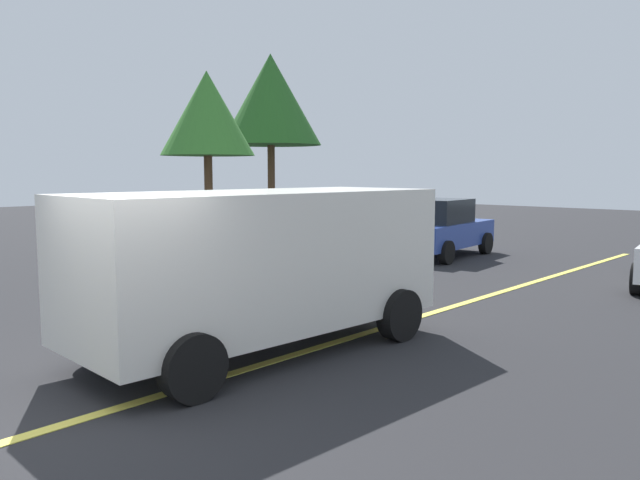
% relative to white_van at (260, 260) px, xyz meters
% --- Properties ---
extents(ground_plane, '(80.00, 80.00, 0.00)m').
position_rel_white_van_xyz_m(ground_plane, '(-2.76, -0.50, -1.27)').
color(ground_plane, '#262628').
extents(lane_marking_centre, '(28.00, 0.16, 0.01)m').
position_rel_white_van_xyz_m(lane_marking_centre, '(0.24, -0.50, -1.26)').
color(lane_marking_centre, '#E0D14C').
extents(white_van, '(5.30, 2.48, 2.20)m').
position_rel_white_van_xyz_m(white_van, '(0.00, 0.00, 0.00)').
color(white_van, silver).
rests_on(white_van, ground_plane).
extents(car_blue_crossing, '(4.11, 2.32, 1.68)m').
position_rel_white_van_xyz_m(car_blue_crossing, '(9.98, 3.41, -0.43)').
color(car_blue_crossing, '#2D479E').
rests_on(car_blue_crossing, ground_plane).
extents(tree_left_verge, '(2.27, 2.27, 4.87)m').
position_rel_white_van_xyz_m(tree_left_verge, '(3.74, 6.04, 2.57)').
color(tree_left_verge, '#513823').
rests_on(tree_left_verge, ground_plane).
extents(tree_centre_verge, '(3.20, 3.20, 6.14)m').
position_rel_white_van_xyz_m(tree_centre_verge, '(8.04, 8.41, 3.44)').
color(tree_centre_verge, '#513823').
rests_on(tree_centre_verge, ground_plane).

